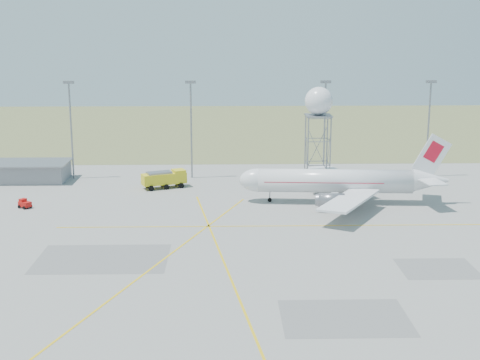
{
  "coord_description": "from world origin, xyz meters",
  "views": [
    {
      "loc": [
        -3.14,
        -72.74,
        30.99
      ],
      "look_at": [
        -0.41,
        40.0,
        5.34
      ],
      "focal_mm": 50.0,
      "sensor_mm": 36.0,
      "label": 1
    }
  ],
  "objects_px": {
    "airliner_main": "(338,182)",
    "baggage_tug": "(25,205)",
    "fire_truck": "(165,180)",
    "radar_tower": "(318,131)"
  },
  "relations": [
    {
      "from": "radar_tower",
      "to": "fire_truck",
      "type": "height_order",
      "value": "radar_tower"
    },
    {
      "from": "airliner_main",
      "to": "fire_truck",
      "type": "distance_m",
      "value": 34.75
    },
    {
      "from": "radar_tower",
      "to": "baggage_tug",
      "type": "bearing_deg",
      "value": -164.13
    },
    {
      "from": "radar_tower",
      "to": "baggage_tug",
      "type": "relative_size",
      "value": 7.79
    },
    {
      "from": "airliner_main",
      "to": "fire_truck",
      "type": "bearing_deg",
      "value": -16.68
    },
    {
      "from": "airliner_main",
      "to": "radar_tower",
      "type": "distance_m",
      "value": 14.97
    },
    {
      "from": "airliner_main",
      "to": "radar_tower",
      "type": "height_order",
      "value": "radar_tower"
    },
    {
      "from": "fire_truck",
      "to": "radar_tower",
      "type": "bearing_deg",
      "value": -20.85
    },
    {
      "from": "fire_truck",
      "to": "baggage_tug",
      "type": "relative_size",
      "value": 3.58
    },
    {
      "from": "airliner_main",
      "to": "baggage_tug",
      "type": "relative_size",
      "value": 14.82
    }
  ]
}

